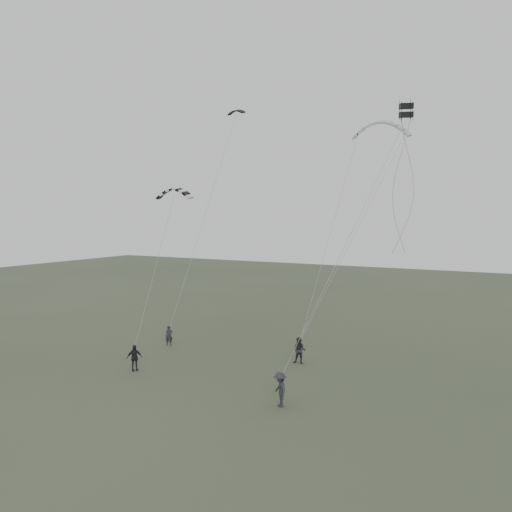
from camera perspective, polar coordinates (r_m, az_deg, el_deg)
The scene contains 9 objects.
ground at distance 30.13m, azimuth -7.28°, elevation -14.02°, with size 140.00×140.00×0.00m, color #3A442F.
flyer_left at distance 38.00m, azimuth -9.90°, elevation -8.97°, with size 0.54×0.35×1.47m, color black.
flyer_right at distance 33.15m, azimuth 4.99°, elevation -10.71°, with size 0.84×0.65×1.72m, color black.
flyer_center at distance 32.51m, azimuth -13.74°, elevation -11.23°, with size 0.95×0.39×1.62m, color black.
flyer_far at distance 26.02m, azimuth 2.76°, elevation -14.99°, with size 1.14×0.65×1.76m, color #27272C.
kite_dark_small at distance 43.80m, azimuth -2.28°, elevation 16.27°, with size 1.63×0.49×0.53m, color black, non-canonical shape.
kite_pale_large at distance 40.36m, azimuth 14.06°, elevation 14.60°, with size 4.43×1.00×1.78m, color #A6A9AC, non-canonical shape.
kite_striped at distance 34.90m, azimuth -9.33°, elevation 7.55°, with size 2.61×0.65×1.06m, color black, non-canonical shape.
kite_box at distance 27.96m, azimuth 16.78°, elevation 15.64°, with size 0.66×0.66×0.72m, color black, non-canonical shape.
Camera 1 is at (16.75, -23.13, 9.59)m, focal length 35.00 mm.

